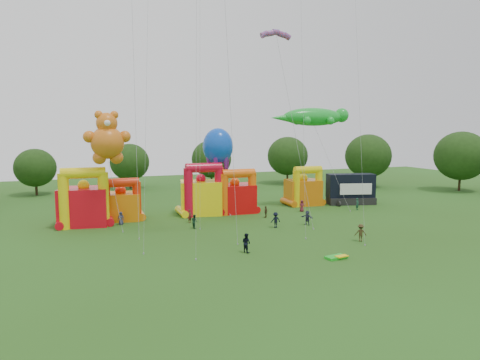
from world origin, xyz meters
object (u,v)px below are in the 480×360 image
object	(u,v)px
bouncy_castle_0	(84,203)
octopus_kite	(219,156)
spectator_4	(266,212)
teddy_bear_kite	(110,156)
stage_trailer	(351,189)
gecko_kite	(325,150)
spectator_0	(121,218)
bouncy_castle_2	(202,195)

from	to	relation	value
bouncy_castle_0	octopus_kite	distance (m)	18.89
spectator_4	teddy_bear_kite	bearing A→B (deg)	-47.72
stage_trailer	spectator_4	size ratio (longest dim) A/B	4.95
teddy_bear_kite	octopus_kite	size ratio (longest dim) A/B	1.17
bouncy_castle_0	stage_trailer	distance (m)	39.86
teddy_bear_kite	spectator_4	bearing A→B (deg)	-2.25
bouncy_castle_0	spectator_4	distance (m)	23.22
stage_trailer	octopus_kite	bearing A→B (deg)	179.09
gecko_kite	spectator_4	size ratio (longest dim) A/B	9.59
spectator_0	teddy_bear_kite	bearing A→B (deg)	-115.32
bouncy_castle_0	spectator_4	size ratio (longest dim) A/B	4.62
teddy_bear_kite	spectator_0	world-z (taller)	teddy_bear_kite
bouncy_castle_0	teddy_bear_kite	size ratio (longest dim) A/B	0.52
bouncy_castle_2	spectator_0	bearing A→B (deg)	-165.67
teddy_bear_kite	bouncy_castle_2	bearing A→B (deg)	19.56
bouncy_castle_0	spectator_0	size ratio (longest dim) A/B	4.46
octopus_kite	spectator_4	world-z (taller)	octopus_kite
gecko_kite	octopus_kite	distance (m)	16.33
spectator_0	stage_trailer	bearing A→B (deg)	16.28
bouncy_castle_2	teddy_bear_kite	bearing A→B (deg)	-160.44
octopus_kite	spectator_4	bearing A→B (deg)	-48.22
octopus_kite	stage_trailer	bearing A→B (deg)	-0.91
stage_trailer	spectator_0	distance (m)	35.77
bouncy_castle_2	gecko_kite	world-z (taller)	gecko_kite
bouncy_castle_0	bouncy_castle_2	world-z (taller)	bouncy_castle_0
bouncy_castle_0	stage_trailer	size ratio (longest dim) A/B	0.93
spectator_0	bouncy_castle_0	bearing A→B (deg)	175.82
gecko_kite	spectator_0	xyz separation A→B (m)	(-30.06, -1.51, -7.89)
spectator_0	spectator_4	distance (m)	18.81
bouncy_castle_0	octopus_kite	world-z (taller)	octopus_kite
stage_trailer	teddy_bear_kite	size ratio (longest dim) A/B	0.56
bouncy_castle_0	stage_trailer	bearing A→B (deg)	2.27
spectator_0	gecko_kite	bearing A→B (deg)	14.70
bouncy_castle_0	teddy_bear_kite	bearing A→B (deg)	-41.88
stage_trailer	teddy_bear_kite	distance (m)	37.57
stage_trailer	spectator_4	xyz separation A→B (m)	(-16.96, -5.08, -1.54)
stage_trailer	octopus_kite	world-z (taller)	octopus_kite
teddy_bear_kite	spectator_4	distance (m)	21.34
spectator_0	octopus_kite	bearing A→B (deg)	24.56
bouncy_castle_2	stage_trailer	bearing A→B (deg)	-0.16
octopus_kite	spectator_4	distance (m)	10.33
spectator_0	spectator_4	xyz separation A→B (m)	(18.67, -2.30, -0.03)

